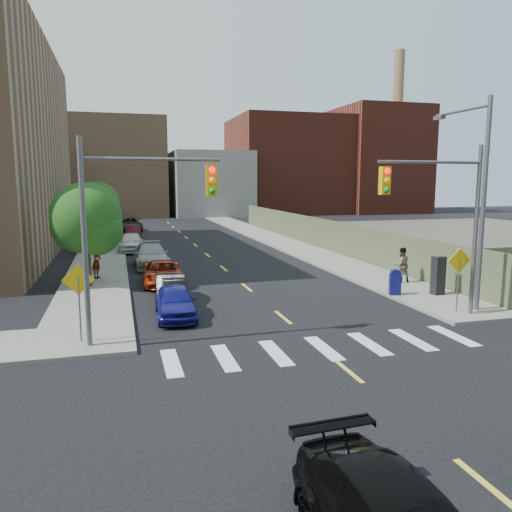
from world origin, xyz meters
TOP-DOWN VIEW (x-y plane):
  - ground at (0.00, 0.00)m, footprint 160.00×160.00m
  - sidewalk_nw at (-7.75, 41.50)m, footprint 3.50×73.00m
  - sidewalk_ne at (7.75, 41.50)m, footprint 3.50×73.00m
  - fence_north at (9.60, 28.00)m, footprint 0.12×44.00m
  - gravel_lot at (28.00, 30.00)m, footprint 36.00×42.00m
  - bg_bldg_west at (-22.00, 70.00)m, footprint 14.00×18.00m
  - bg_bldg_midwest at (-6.00, 72.00)m, footprint 14.00×16.00m
  - bg_bldg_center at (8.00, 70.00)m, footprint 12.00×16.00m
  - bg_bldg_east at (22.00, 72.00)m, footprint 18.00×18.00m
  - bg_bldg_fareast at (38.00, 70.00)m, footprint 14.00×16.00m
  - smokestack at (42.00, 70.00)m, footprint 1.80×1.80m
  - signal_nw at (-5.98, 6.00)m, footprint 4.59×0.30m
  - signal_ne at (5.98, 6.00)m, footprint 4.59×0.30m
  - streetlight_ne at (8.20, 6.90)m, footprint 0.25×3.70m
  - warn_sign_nw at (-7.80, 6.50)m, footprint 1.06×0.06m
  - warn_sign_ne at (7.20, 6.50)m, footprint 1.06×0.06m
  - warn_sign_midwest at (-7.80, 20.00)m, footprint 1.06×0.06m
  - tree_west_near at (-8.00, 16.05)m, footprint 3.66×3.64m
  - tree_west_far at (-8.00, 31.05)m, footprint 3.66×3.64m
  - parked_car_blue at (-4.28, 9.23)m, footprint 1.72×3.98m
  - parked_car_black at (-4.20, 11.80)m, footprint 1.47×3.91m
  - parked_car_red at (-4.20, 16.00)m, footprint 2.24×4.65m
  - parked_car_silver at (-4.45, 21.87)m, footprint 2.25×5.26m
  - parked_car_white at (-5.50, 29.30)m, footprint 2.10×4.67m
  - parked_car_maroon at (-5.07, 38.00)m, footprint 1.39×3.91m
  - parked_car_grey at (-5.28, 46.01)m, footprint 3.02×5.69m
  - mailbox at (6.30, 9.89)m, footprint 0.60×0.51m
  - payphone at (8.34, 9.42)m, footprint 0.59×0.50m
  - pedestrian_west at (-7.68, 18.01)m, footprint 0.66×0.81m
  - pedestrian_east at (8.23, 12.49)m, footprint 0.94×0.74m

SIDE VIEW (x-z plane):
  - ground at x=0.00m, z-range 0.00..0.00m
  - gravel_lot at x=28.00m, z-range 0.00..0.06m
  - sidewalk_nw at x=-7.75m, z-range 0.00..0.15m
  - sidewalk_ne at x=7.75m, z-range 0.00..0.15m
  - parked_car_black at x=-4.20m, z-range 0.00..1.27m
  - parked_car_red at x=-4.20m, z-range 0.00..1.28m
  - parked_car_maroon at x=-5.07m, z-range 0.00..1.29m
  - parked_car_blue at x=-4.28m, z-range 0.00..1.34m
  - mailbox at x=6.30m, z-range 0.13..1.38m
  - parked_car_silver at x=-4.45m, z-range 0.00..1.51m
  - parked_car_grey at x=-5.28m, z-range 0.00..1.52m
  - parked_car_white at x=-5.50m, z-range 0.00..1.56m
  - payphone at x=8.34m, z-range 0.15..2.00m
  - pedestrian_east at x=8.23m, z-range 0.15..2.04m
  - pedestrian_west at x=-7.68m, z-range 0.15..2.08m
  - fence_north at x=9.60m, z-range 0.00..2.50m
  - warn_sign_nw at x=-7.80m, z-range 0.58..3.41m
  - warn_sign_ne at x=7.20m, z-range 0.58..3.41m
  - warn_sign_midwest at x=-7.80m, z-range 0.58..3.41m
  - tree_west_near at x=-8.00m, z-range 0.72..6.24m
  - tree_west_far at x=-8.00m, z-range 0.72..6.24m
  - signal_nw at x=-5.98m, z-range 1.03..8.03m
  - signal_ne at x=5.98m, z-range 1.03..8.03m
  - bg_bldg_center at x=8.00m, z-range 0.00..10.00m
  - streetlight_ne at x=8.20m, z-range 0.72..9.72m
  - bg_bldg_west at x=-22.00m, z-range 0.00..12.00m
  - bg_bldg_midwest at x=-6.00m, z-range 0.00..15.00m
  - bg_bldg_east at x=22.00m, z-range 0.00..16.00m
  - bg_bldg_fareast at x=38.00m, z-range 0.00..18.00m
  - smokestack at x=42.00m, z-range 0.00..28.00m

